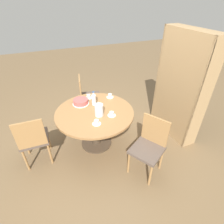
# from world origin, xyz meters

# --- Properties ---
(ground_plane) EXTENTS (14.00, 14.00, 0.00)m
(ground_plane) POSITION_xyz_m (0.00, 0.00, 0.00)
(ground_plane) COLOR brown
(dining_table) EXTENTS (1.29, 1.29, 0.71)m
(dining_table) POSITION_xyz_m (0.00, 0.00, 0.56)
(dining_table) COLOR #473828
(dining_table) RESTS_ON ground_plane
(chair_a) EXTENTS (0.43, 0.43, 0.91)m
(chair_a) POSITION_xyz_m (0.05, -0.99, 0.49)
(chair_a) COLOR #A87A47
(chair_a) RESTS_ON ground_plane
(chair_b) EXTENTS (0.58, 0.58, 0.91)m
(chair_b) POSITION_xyz_m (0.82, 0.56, 0.49)
(chair_b) COLOR #A87A47
(chair_b) RESTS_ON ground_plane
(chair_c) EXTENTS (0.50, 0.50, 0.91)m
(chair_c) POSITION_xyz_m (-0.98, 0.13, 0.49)
(chair_c) COLOR #A87A47
(chair_c) RESTS_ON ground_plane
(bookshelf) EXTENTS (1.05, 0.28, 1.89)m
(bookshelf) POSITION_xyz_m (0.15, 1.52, 0.92)
(bookshelf) COLOR tan
(bookshelf) RESTS_ON ground_plane
(coffee_pot) EXTENTS (0.14, 0.14, 0.24)m
(coffee_pot) POSITION_xyz_m (0.13, 0.04, 0.82)
(coffee_pot) COLOR silver
(coffee_pot) RESTS_ON dining_table
(water_bottle) EXTENTS (0.07, 0.07, 0.25)m
(water_bottle) POSITION_xyz_m (-0.21, 0.06, 0.81)
(water_bottle) COLOR silver
(water_bottle) RESTS_ON dining_table
(cake_main) EXTENTS (0.29, 0.29, 0.09)m
(cake_main) POSITION_xyz_m (-0.32, -0.15, 0.75)
(cake_main) COLOR white
(cake_main) RESTS_ON dining_table
(cup_a) EXTENTS (0.13, 0.13, 0.07)m
(cup_a) POSITION_xyz_m (-0.47, 0.04, 0.74)
(cup_a) COLOR silver
(cup_a) RESTS_ON dining_table
(cup_b) EXTENTS (0.13, 0.13, 0.07)m
(cup_b) POSITION_xyz_m (-0.35, 0.41, 0.74)
(cup_b) COLOR silver
(cup_b) RESTS_ON dining_table
(cup_c) EXTENTS (0.13, 0.13, 0.07)m
(cup_c) POSITION_xyz_m (0.21, 0.22, 0.74)
(cup_c) COLOR silver
(cup_c) RESTS_ON dining_table
(cup_d) EXTENTS (0.13, 0.13, 0.07)m
(cup_d) POSITION_xyz_m (0.32, -0.07, 0.74)
(cup_d) COLOR silver
(cup_d) RESTS_ON dining_table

